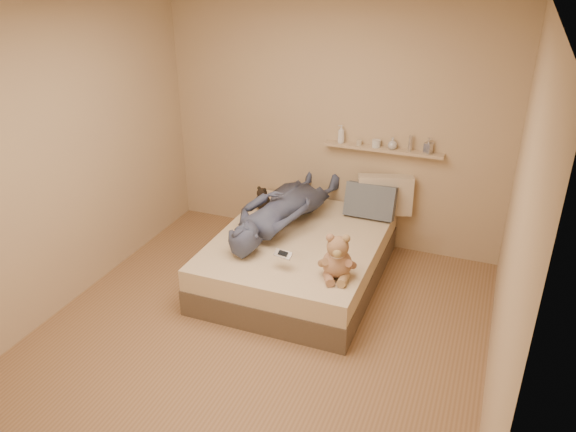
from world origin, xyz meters
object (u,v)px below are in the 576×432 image
at_px(dark_plush, 262,200).
at_px(wall_shelf, 383,149).
at_px(bed, 299,258).
at_px(pillow_grey, 370,201).
at_px(pillow_cream, 385,195).
at_px(person, 283,207).
at_px(game_console, 283,254).
at_px(teddy_bear, 337,260).

xyz_separation_m(dark_plush, wall_shelf, (1.12, 0.45, 0.54)).
distance_m(bed, pillow_grey, 0.94).
distance_m(bed, pillow_cream, 1.12).
height_order(person, wall_shelf, wall_shelf).
xyz_separation_m(pillow_cream, person, (-0.86, -0.64, -0.00)).
relative_size(bed, pillow_grey, 3.80).
distance_m(bed, game_console, 0.69).
height_order(game_console, pillow_grey, pillow_grey).
distance_m(game_console, wall_shelf, 1.64).
relative_size(dark_plush, person, 0.15).
xyz_separation_m(dark_plush, person, (0.34, -0.27, 0.09)).
bearing_deg(teddy_bear, person, 136.64).
distance_m(pillow_grey, wall_shelf, 0.53).
height_order(game_console, teddy_bear, teddy_bear).
distance_m(dark_plush, wall_shelf, 1.33).
bearing_deg(pillow_grey, dark_plush, -167.72).
bearing_deg(game_console, person, 112.02).
bearing_deg(bed, dark_plush, 141.53).
height_order(pillow_cream, person, pillow_cream).
bearing_deg(bed, wall_shelf, 58.82).
distance_m(game_console, teddy_bear, 0.46).
relative_size(game_console, person, 0.10).
distance_m(pillow_cream, pillow_grey, 0.18).
xyz_separation_m(pillow_grey, person, (-0.74, -0.50, 0.03)).
bearing_deg(pillow_cream, teddy_bear, -93.57).
height_order(game_console, pillow_cream, pillow_cream).
bearing_deg(person, dark_plush, -29.59).
height_order(game_console, person, person).
xyz_separation_m(person, wall_shelf, (0.79, 0.72, 0.45)).
bearing_deg(pillow_cream, dark_plush, -162.57).
bearing_deg(dark_plush, person, -38.72).
bearing_deg(bed, pillow_cream, 53.16).
xyz_separation_m(teddy_bear, pillow_grey, (-0.03, 1.23, 0.00)).
relative_size(teddy_bear, person, 0.25).
bearing_deg(person, bed, 151.00).
bearing_deg(person, pillow_cream, -133.94).
bearing_deg(bed, pillow_grey, 53.66).
distance_m(dark_plush, pillow_cream, 1.26).
bearing_deg(game_console, dark_plush, 121.98).
bearing_deg(teddy_bear, game_console, -175.51).
distance_m(pillow_cream, person, 1.07).
relative_size(dark_plush, pillow_cream, 0.45).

